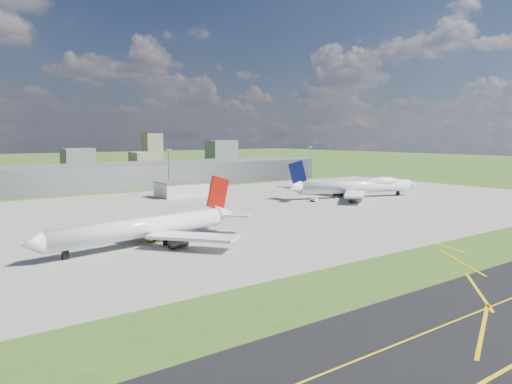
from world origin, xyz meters
TOP-DOWN VIEW (x-y plane):
  - ground at (0.00, 150.00)m, footprint 1400.00×1400.00m
  - apron at (10.00, 40.00)m, footprint 360.00×190.00m
  - terminal at (0.00, 165.00)m, footprint 300.00×42.00m
  - ops_building at (10.00, 100.00)m, footprint 26.00×16.00m
  - mast_center at (10.00, 115.00)m, footprint 3.50×2.00m
  - mast_east at (120.00, 115.00)m, footprint 3.50×2.00m
  - airliner_red_twin at (-57.51, -2.21)m, footprint 72.93×56.38m
  - airliner_blue_quad at (83.69, 39.13)m, footprint 77.20×59.05m
  - tug_yellow at (-54.64, 1.54)m, footprint 3.53×3.43m
  - van_white_near at (53.16, 39.94)m, footprint 2.77×4.80m
  - van_white_far at (73.20, 33.43)m, footprint 5.70×4.57m
  - bldg_c at (20.00, 310.00)m, footprint 26.00×20.00m
  - bldg_ce at (100.00, 350.00)m, footprint 22.00×24.00m
  - bldg_e at (180.00, 320.00)m, footprint 30.00×22.00m
  - bldg_tall_e at (140.00, 410.00)m, footprint 20.00×18.00m
  - tree_c at (-20.00, 280.00)m, footprint 8.10×8.10m
  - tree_e at (70.00, 275.00)m, footprint 7.65×7.65m
  - tree_far_e at (160.00, 285.00)m, footprint 6.30×6.30m

SIDE VIEW (x-z plane):
  - ground at x=0.00m, z-range 0.00..0.00m
  - apron at x=10.00m, z-range 0.00..0.08m
  - tug_yellow at x=-54.64m, z-range 0.05..1.65m
  - van_white_near at x=53.16m, z-range 0.02..2.35m
  - van_white_far at x=73.20m, z-range 0.01..2.66m
  - ops_building at x=10.00m, z-range 0.00..8.00m
  - tree_far_e at x=160.00m, z-range 0.68..8.38m
  - airliner_red_twin at x=-57.51m, z-range -4.68..15.35m
  - tree_e at x=70.00m, z-range 0.84..10.19m
  - airliner_blue_quad at x=83.69m, z-range -4.62..16.19m
  - tree_c at x=-20.00m, z-range 0.89..10.79m
  - terminal at x=0.00m, z-range 0.00..15.00m
  - bldg_ce at x=100.00m, z-range 0.00..16.00m
  - bldg_c at x=20.00m, z-range 0.00..22.00m
  - bldg_e at x=180.00m, z-range 0.00..28.00m
  - mast_center at x=10.00m, z-range 4.76..30.66m
  - mast_east at x=120.00m, z-range 4.76..30.66m
  - bldg_tall_e at x=140.00m, z-range 0.00..36.00m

